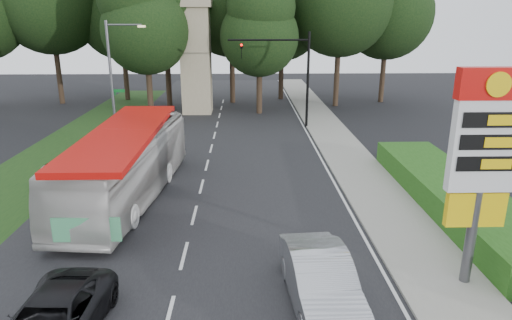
{
  "coord_description": "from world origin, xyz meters",
  "views": [
    {
      "loc": [
        2.22,
        -10.61,
        8.15
      ],
      "look_at": [
        2.69,
        8.44,
        2.2
      ],
      "focal_mm": 32.0,
      "sensor_mm": 36.0,
      "label": 1
    }
  ],
  "objects_px": {
    "gas_station_pylon": "(484,151)",
    "traffic_signal_mast": "(291,66)",
    "transit_bus": "(127,165)",
    "streetlight_signs": "(114,73)",
    "monument": "(196,55)",
    "sedan_silver": "(321,281)"
  },
  "relations": [
    {
      "from": "gas_station_pylon",
      "to": "traffic_signal_mast",
      "type": "bearing_deg",
      "value": 99.09
    },
    {
      "from": "traffic_signal_mast",
      "to": "transit_bus",
      "type": "xyz_separation_m",
      "value": [
        -8.94,
        -14.42,
        -3.02
      ]
    },
    {
      "from": "streetlight_signs",
      "to": "monument",
      "type": "height_order",
      "value": "monument"
    },
    {
      "from": "streetlight_signs",
      "to": "transit_bus",
      "type": "bearing_deg",
      "value": -73.33
    },
    {
      "from": "traffic_signal_mast",
      "to": "streetlight_signs",
      "type": "height_order",
      "value": "streetlight_signs"
    },
    {
      "from": "traffic_signal_mast",
      "to": "sedan_silver",
      "type": "height_order",
      "value": "traffic_signal_mast"
    },
    {
      "from": "transit_bus",
      "to": "sedan_silver",
      "type": "xyz_separation_m",
      "value": [
        7.65,
        -8.62,
        -0.83
      ]
    },
    {
      "from": "transit_bus",
      "to": "traffic_signal_mast",
      "type": "bearing_deg",
      "value": 63.85
    },
    {
      "from": "streetlight_signs",
      "to": "monument",
      "type": "xyz_separation_m",
      "value": [
        4.99,
        7.99,
        0.67
      ]
    },
    {
      "from": "traffic_signal_mast",
      "to": "monument",
      "type": "xyz_separation_m",
      "value": [
        -7.68,
        6.0,
        0.43
      ]
    },
    {
      "from": "gas_station_pylon",
      "to": "monument",
      "type": "height_order",
      "value": "monument"
    },
    {
      "from": "transit_bus",
      "to": "gas_station_pylon",
      "type": "bearing_deg",
      "value": -25.66
    },
    {
      "from": "traffic_signal_mast",
      "to": "transit_bus",
      "type": "bearing_deg",
      "value": -121.81
    },
    {
      "from": "gas_station_pylon",
      "to": "monument",
      "type": "relative_size",
      "value": 0.68
    },
    {
      "from": "monument",
      "to": "sedan_silver",
      "type": "height_order",
      "value": "monument"
    },
    {
      "from": "monument",
      "to": "sedan_silver",
      "type": "bearing_deg",
      "value": -77.6
    },
    {
      "from": "traffic_signal_mast",
      "to": "streetlight_signs",
      "type": "distance_m",
      "value": 12.83
    },
    {
      "from": "gas_station_pylon",
      "to": "streetlight_signs",
      "type": "bearing_deg",
      "value": 128.96
    },
    {
      "from": "gas_station_pylon",
      "to": "traffic_signal_mast",
      "type": "xyz_separation_m",
      "value": [
        -3.52,
        22.0,
        0.22
      ]
    },
    {
      "from": "streetlight_signs",
      "to": "traffic_signal_mast",
      "type": "bearing_deg",
      "value": 8.92
    },
    {
      "from": "gas_station_pylon",
      "to": "sedan_silver",
      "type": "xyz_separation_m",
      "value": [
        -4.81,
        -1.04,
        -3.63
      ]
    },
    {
      "from": "traffic_signal_mast",
      "to": "monument",
      "type": "distance_m",
      "value": 9.76
    }
  ]
}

